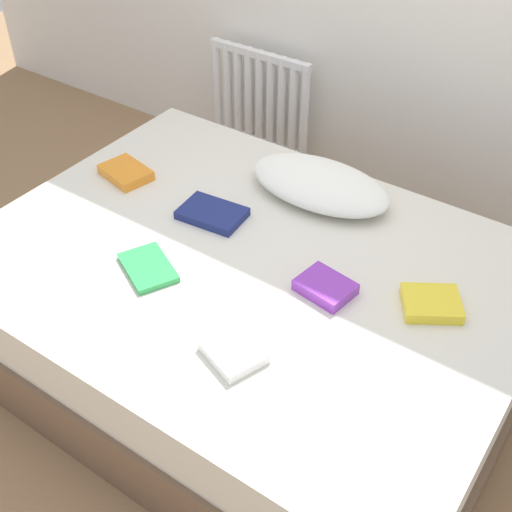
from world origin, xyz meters
name	(u,v)px	position (x,y,z in m)	size (l,w,h in m)	color
ground_plane	(249,353)	(0.00, 0.00, 0.00)	(8.00, 8.00, 0.00)	#93704C
bed	(249,310)	(0.00, 0.00, 0.25)	(2.00, 1.50, 0.50)	brown
radiator	(259,100)	(-0.78, 1.20, 0.41)	(0.61, 0.04, 0.54)	white
pillow	(320,184)	(0.01, 0.49, 0.56)	(0.60, 0.34, 0.11)	white
textbook_yellow	(431,303)	(0.64, 0.14, 0.52)	(0.19, 0.16, 0.04)	yellow
textbook_green	(148,268)	(-0.25, -0.25, 0.51)	(0.22, 0.15, 0.02)	green
textbook_white	(234,352)	(0.23, -0.40, 0.52)	(0.18, 0.15, 0.03)	white
textbook_navy	(212,213)	(-0.26, 0.13, 0.52)	(0.25, 0.17, 0.03)	navy
textbook_orange	(126,172)	(-0.73, 0.15, 0.52)	(0.21, 0.15, 0.04)	orange
textbook_purple	(325,287)	(0.31, 0.01, 0.52)	(0.18, 0.14, 0.04)	purple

